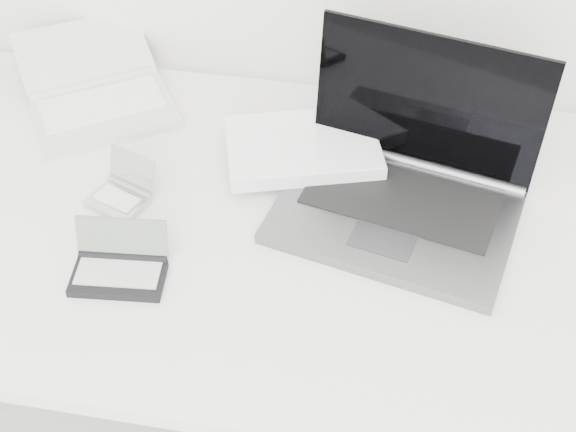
% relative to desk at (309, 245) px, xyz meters
% --- Properties ---
extents(desk, '(1.60, 0.80, 0.73)m').
position_rel_desk_xyz_m(desk, '(0.00, 0.00, 0.00)').
color(desk, white).
rests_on(desk, ground).
extents(laptop_large, '(0.57, 0.43, 0.27)m').
position_rel_desk_xyz_m(laptop_large, '(0.10, 0.11, 0.09)').
color(laptop_large, slate).
rests_on(laptop_large, desk).
extents(netbook_open_white, '(0.41, 0.43, 0.08)m').
position_rel_desk_xyz_m(netbook_open_white, '(-0.47, 0.27, 0.07)').
color(netbook_open_white, silver).
rests_on(netbook_open_white, desk).
extents(pda_silver, '(0.12, 0.12, 0.08)m').
position_rel_desk_xyz_m(pda_silver, '(-0.33, 0.01, 0.06)').
color(pda_silver, '#BCBBC0').
rests_on(pda_silver, desk).
extents(palmtop_charcoal, '(0.16, 0.12, 0.08)m').
position_rel_desk_xyz_m(palmtop_charcoal, '(-0.28, -0.16, 0.06)').
color(palmtop_charcoal, black).
rests_on(palmtop_charcoal, desk).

